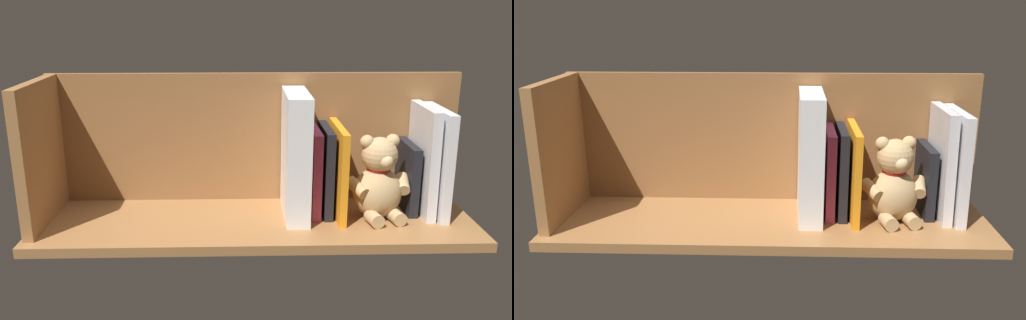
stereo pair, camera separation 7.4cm
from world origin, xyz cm
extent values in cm
cube|color=#9E6B3D|center=(0.00, 0.00, -1.10)|extent=(101.02, 30.90, 2.20)
cube|color=brown|center=(0.00, -13.20, 16.12)|extent=(101.02, 1.50, 32.23)
cube|color=#9E6B3D|center=(48.51, 0.00, 16.12)|extent=(2.40, 24.90, 32.23)
cube|color=silver|center=(-42.71, -3.09, 12.63)|extent=(2.34, 17.92, 25.28)
cube|color=silver|center=(-39.72, -3.61, 12.86)|extent=(2.71, 16.87, 25.76)
cube|color=black|center=(-36.75, -5.12, 8.23)|extent=(2.13, 13.87, 16.47)
ellipsoid|color=tan|center=(-28.32, -0.26, 6.01)|extent=(13.21, 12.27, 12.02)
sphere|color=tan|center=(-28.32, -0.26, 15.12)|extent=(8.27, 8.27, 8.27)
sphere|color=tan|center=(-31.36, -0.87, 18.22)|extent=(3.19, 3.19, 3.19)
sphere|color=tan|center=(-25.28, 0.35, 18.22)|extent=(3.19, 3.19, 3.19)
sphere|color=#DBB77F|center=(-29.01, 3.19, 14.50)|extent=(3.19, 3.19, 3.19)
cylinder|color=tan|center=(-34.21, 0.09, 8.12)|extent=(3.67, 6.26, 4.45)
cylinder|color=tan|center=(-23.01, 2.34, 8.12)|extent=(5.48, 6.51, 4.45)
cylinder|color=tan|center=(-31.98, 4.22, 1.60)|extent=(4.02, 5.05, 3.19)
cylinder|color=tan|center=(-26.67, 5.29, 1.60)|extent=(4.02, 5.05, 3.19)
torus|color=red|center=(-28.32, -0.26, 11.83)|extent=(6.46, 6.46, 0.94)
cube|color=orange|center=(-19.28, -2.55, 10.70)|extent=(1.65, 19.01, 21.40)
cube|color=black|center=(-16.67, -4.33, 10.33)|extent=(1.99, 15.45, 20.67)
cube|color=#B23F72|center=(-13.84, -4.25, 10.21)|extent=(2.09, 15.61, 20.42)
cube|color=white|center=(-9.29, -2.30, 14.64)|extent=(5.42, 19.30, 29.28)
camera|label=1|loc=(3.34, 117.34, 49.10)|focal=37.75mm
camera|label=2|loc=(-4.07, 117.32, 49.10)|focal=37.75mm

